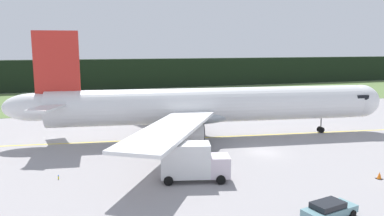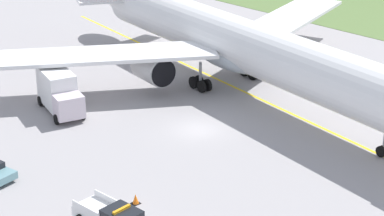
{
  "view_description": "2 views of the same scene",
  "coord_description": "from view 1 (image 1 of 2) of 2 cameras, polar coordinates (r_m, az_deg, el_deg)",
  "views": [
    {
      "loc": [
        -22.21,
        -39.39,
        12.81
      ],
      "look_at": [
        -5.73,
        11.08,
        4.12
      ],
      "focal_mm": 34.97,
      "sensor_mm": 36.0,
      "label": 1
    },
    {
      "loc": [
        39.25,
        -36.92,
        23.82
      ],
      "look_at": [
        0.88,
        -1.62,
        2.69
      ],
      "focal_mm": 64.79,
      "sensor_mm": 36.0,
      "label": 2
    }
  ],
  "objects": [
    {
      "name": "taxiway_centerline_main",
      "position": [
        53.89,
        2.95,
        -4.46
      ],
      "size": [
        70.88,
        10.2,
        0.01
      ],
      "primitive_type": "cube",
      "rotation": [
        0.0,
        0.0,
        -0.14
      ],
      "color": "yellow",
      "rests_on": "ground"
    },
    {
      "name": "grass_verge",
      "position": [
        97.21,
        -4.72,
        1.7
      ],
      "size": [
        320.0,
        39.9,
        0.04
      ],
      "primitive_type": "cube",
      "color": "#56713B",
      "rests_on": "ground"
    },
    {
      "name": "staff_car",
      "position": [
        31.01,
        20.19,
        -14.29
      ],
      "size": [
        4.67,
        2.66,
        1.3
      ],
      "color": "#648F98",
      "rests_on": "ground"
    },
    {
      "name": "taxiway_edge_light_west",
      "position": [
        39.46,
        -19.7,
        -9.87
      ],
      "size": [
        0.12,
        0.12,
        0.41
      ],
      "color": "yellow",
      "rests_on": "ground"
    },
    {
      "name": "ground",
      "position": [
        47.0,
        10.98,
        -6.69
      ],
      "size": [
        320.0,
        320.0,
        0.0
      ],
      "primitive_type": "plane",
      "color": "gray"
    },
    {
      "name": "airliner",
      "position": [
        52.83,
        2.18,
        0.3
      ],
      "size": [
        53.83,
        44.0,
        14.89
      ],
      "color": "silver",
      "rests_on": "ground"
    },
    {
      "name": "distant_tree_line",
      "position": [
        119.42,
        -7.35,
        5.26
      ],
      "size": [
        288.0,
        4.98,
        9.11
      ],
      "primitive_type": "cube",
      "color": "black",
      "rests_on": "ground"
    },
    {
      "name": "apron_cone",
      "position": [
        41.56,
        26.67,
        -9.18
      ],
      "size": [
        0.57,
        0.57,
        0.71
      ],
      "color": "black",
      "rests_on": "ground"
    },
    {
      "name": "catering_truck",
      "position": [
        36.33,
        0.04,
        -8.14
      ],
      "size": [
        6.97,
        4.07,
        3.86
      ],
      "color": "silver",
      "rests_on": "ground"
    }
  ]
}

